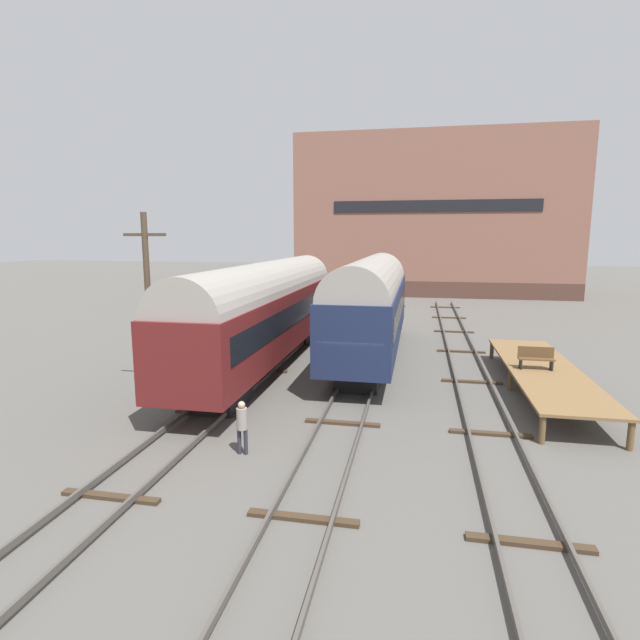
{
  "coord_description": "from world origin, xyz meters",
  "views": [
    {
      "loc": [
        2.41,
        -19.2,
        6.39
      ],
      "look_at": [
        -2.44,
        5.35,
        2.2
      ],
      "focal_mm": 28.0,
      "sensor_mm": 36.0,
      "label": 1
    }
  ],
  "objects_px": {
    "person_worker": "(242,423)",
    "bench": "(536,357)",
    "train_car_maroon": "(266,308)",
    "train_car_navy": "(371,302)",
    "utility_pole": "(148,300)"
  },
  "relations": [
    {
      "from": "train_car_maroon",
      "to": "utility_pole",
      "type": "relative_size",
      "value": 2.55
    },
    {
      "from": "train_car_maroon",
      "to": "bench",
      "type": "relative_size",
      "value": 13.37
    },
    {
      "from": "train_car_navy",
      "to": "person_worker",
      "type": "distance_m",
      "value": 12.99
    },
    {
      "from": "train_car_maroon",
      "to": "person_worker",
      "type": "height_order",
      "value": "train_car_maroon"
    },
    {
      "from": "train_car_maroon",
      "to": "person_worker",
      "type": "distance_m",
      "value": 10.42
    },
    {
      "from": "train_car_navy",
      "to": "utility_pole",
      "type": "xyz_separation_m",
      "value": [
        -8.33,
        -7.49,
        0.82
      ]
    },
    {
      "from": "train_car_maroon",
      "to": "person_worker",
      "type": "xyz_separation_m",
      "value": [
        2.32,
        -9.97,
        -1.97
      ]
    },
    {
      "from": "train_car_maroon",
      "to": "bench",
      "type": "bearing_deg",
      "value": -9.29
    },
    {
      "from": "train_car_navy",
      "to": "person_worker",
      "type": "xyz_separation_m",
      "value": [
        -2.56,
        -12.57,
        -2.04
      ]
    },
    {
      "from": "train_car_maroon",
      "to": "bench",
      "type": "xyz_separation_m",
      "value": [
        12.13,
        -1.98,
        -1.45
      ]
    },
    {
      "from": "train_car_maroon",
      "to": "person_worker",
      "type": "relative_size",
      "value": 11.45
    },
    {
      "from": "train_car_navy",
      "to": "person_worker",
      "type": "bearing_deg",
      "value": -101.5
    },
    {
      "from": "person_worker",
      "to": "bench",
      "type": "bearing_deg",
      "value": 39.13
    },
    {
      "from": "train_car_maroon",
      "to": "train_car_navy",
      "type": "distance_m",
      "value": 5.53
    },
    {
      "from": "train_car_maroon",
      "to": "train_car_navy",
      "type": "relative_size",
      "value": 1.19
    }
  ]
}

